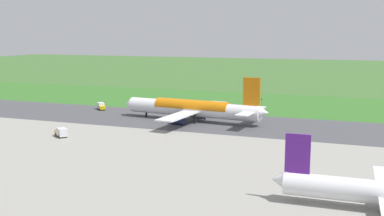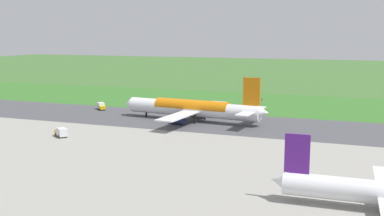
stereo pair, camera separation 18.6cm
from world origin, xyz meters
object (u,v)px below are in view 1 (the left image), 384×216
Objects in this scene: airliner_main at (193,109)px; service_truck_baggage at (61,132)px; no_stopping_sign at (262,101)px; traffic_cone_orange at (240,105)px; service_truck_fuel at (101,106)px.

airliner_main reaches higher than service_truck_baggage.
traffic_cone_orange is (7.91, 4.70, -1.41)m from no_stopping_sign.
service_truck_baggage is at bearing 64.96° from traffic_cone_orange.
airliner_main is 43.33m from service_truck_fuel.
no_stopping_sign is at bearing -149.28° from traffic_cone_orange.
no_stopping_sign is 5.21× the size of traffic_cone_orange.
airliner_main reaches higher than no_stopping_sign.
no_stopping_sign reaches higher than traffic_cone_orange.
service_truck_fuel is at bearing -13.34° from airliner_main.
airliner_main is 45.12m from no_stopping_sign.
traffic_cone_orange is at bearing -115.04° from service_truck_baggage.
no_stopping_sign is (-42.36, -78.45, 0.29)m from service_truck_baggage.
traffic_cone_orange is (-7.01, -37.80, -4.08)m from airliner_main.
airliner_main is 98.45× the size of traffic_cone_orange.
airliner_main is at bearing -127.35° from service_truck_baggage.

